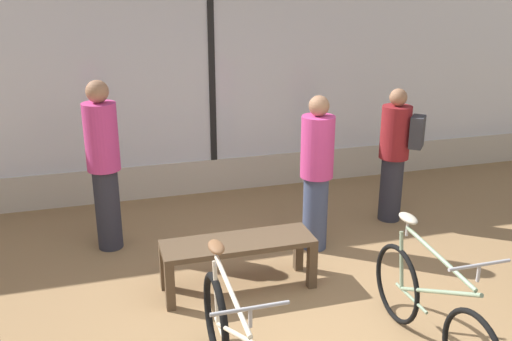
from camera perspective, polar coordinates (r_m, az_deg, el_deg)
The scene contains 6 objects.
shop_back_wall at distance 7.34m, azimuth -4.48°, elevation 10.00°, with size 12.00×0.08×3.20m.
bicycle_right at distance 4.62m, azimuth 16.99°, elevation -13.19°, with size 0.46×1.68×1.02m.
display_bench at distance 5.27m, azimuth -1.80°, elevation -7.89°, with size 1.40×0.44×0.49m.
customer_near_rack at distance 6.04m, azimuth -14.99°, elevation 0.77°, with size 0.48×0.48×1.81m.
customer_by_window at distance 5.89m, azimuth 6.08°, elevation -0.05°, with size 0.47×0.47×1.65m.
customer_mid_floor at distance 6.77m, azimuth 13.80°, elevation 1.86°, with size 0.55×0.53×1.58m.
Camera 1 is at (-1.50, -3.56, 2.78)m, focal length 40.00 mm.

